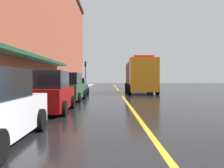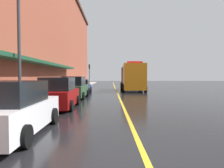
{
  "view_description": "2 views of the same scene",
  "coord_description": "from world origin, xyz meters",
  "px_view_note": "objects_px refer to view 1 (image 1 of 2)",
  "views": [
    {
      "loc": [
        -1.1,
        -3.22,
        1.52
      ],
      "look_at": [
        -0.8,
        28.75,
        0.81
      ],
      "focal_mm": 40.64,
      "sensor_mm": 36.0,
      "label": 1
    },
    {
      "loc": [
        -0.83,
        -4.31,
        1.93
      ],
      "look_at": [
        -0.57,
        24.67,
        0.84
      ],
      "focal_mm": 33.54,
      "sensor_mm": 36.0,
      "label": 2
    }
  ],
  "objects_px": {
    "parked_car_1": "(47,93)",
    "traffic_light_near": "(85,69)",
    "parked_car_3": "(77,87)",
    "parking_meter_0": "(55,84)",
    "parking_meter_1": "(1,90)",
    "parked_car_2": "(68,88)",
    "parking_meter_2": "(26,88)",
    "utility_truck": "(140,76)"
  },
  "relations": [
    {
      "from": "parked_car_3",
      "to": "traffic_light_near",
      "type": "bearing_deg",
      "value": 2.19
    },
    {
      "from": "parked_car_2",
      "to": "utility_truck",
      "type": "height_order",
      "value": "utility_truck"
    },
    {
      "from": "parking_meter_2",
      "to": "traffic_light_near",
      "type": "distance_m",
      "value": 31.05
    },
    {
      "from": "parked_car_2",
      "to": "parking_meter_2",
      "type": "distance_m",
      "value": 4.59
    },
    {
      "from": "parked_car_1",
      "to": "parked_car_2",
      "type": "xyz_separation_m",
      "value": [
        -0.05,
        5.88,
        0.02
      ]
    },
    {
      "from": "parked_car_2",
      "to": "parked_car_3",
      "type": "bearing_deg",
      "value": 1.99
    },
    {
      "from": "parking_meter_0",
      "to": "parking_meter_2",
      "type": "xyz_separation_m",
      "value": [
        0.0,
        -6.92,
        0.0
      ]
    },
    {
      "from": "parked_car_3",
      "to": "parking_meter_1",
      "type": "height_order",
      "value": "parked_car_3"
    },
    {
      "from": "utility_truck",
      "to": "parking_meter_1",
      "type": "distance_m",
      "value": 18.15
    },
    {
      "from": "parked_car_3",
      "to": "traffic_light_near",
      "type": "relative_size",
      "value": 1.13
    },
    {
      "from": "parked_car_2",
      "to": "utility_truck",
      "type": "relative_size",
      "value": 0.55
    },
    {
      "from": "parking_meter_1",
      "to": "traffic_light_near",
      "type": "distance_m",
      "value": 34.02
    },
    {
      "from": "traffic_light_near",
      "to": "utility_truck",
      "type": "bearing_deg",
      "value": -67.02
    },
    {
      "from": "parking_meter_2",
      "to": "traffic_light_near",
      "type": "xyz_separation_m",
      "value": [
        0.06,
        30.98,
        2.1
      ]
    },
    {
      "from": "parked_car_1",
      "to": "parking_meter_1",
      "type": "distance_m",
      "value": 2.06
    },
    {
      "from": "parked_car_1",
      "to": "utility_truck",
      "type": "bearing_deg",
      "value": -22.66
    },
    {
      "from": "parked_car_1",
      "to": "traffic_light_near",
      "type": "height_order",
      "value": "traffic_light_near"
    },
    {
      "from": "parked_car_1",
      "to": "parked_car_2",
      "type": "distance_m",
      "value": 5.88
    },
    {
      "from": "traffic_light_near",
      "to": "parked_car_1",
      "type": "bearing_deg",
      "value": -87.56
    },
    {
      "from": "parking_meter_0",
      "to": "parking_meter_1",
      "type": "height_order",
      "value": "same"
    },
    {
      "from": "parked_car_1",
      "to": "parking_meter_0",
      "type": "height_order",
      "value": "parked_car_1"
    },
    {
      "from": "parking_meter_0",
      "to": "parking_meter_1",
      "type": "distance_m",
      "value": 9.89
    },
    {
      "from": "parked_car_3",
      "to": "parking_meter_1",
      "type": "distance_m",
      "value": 12.86
    },
    {
      "from": "parked_car_2",
      "to": "parking_meter_1",
      "type": "xyz_separation_m",
      "value": [
        -1.4,
        -7.33,
        0.18
      ]
    },
    {
      "from": "parking_meter_1",
      "to": "utility_truck",
      "type": "bearing_deg",
      "value": 65.74
    },
    {
      "from": "parked_car_1",
      "to": "parked_car_3",
      "type": "height_order",
      "value": "parked_car_1"
    },
    {
      "from": "parked_car_1",
      "to": "parking_meter_2",
      "type": "distance_m",
      "value": 2.11
    },
    {
      "from": "parked_car_3",
      "to": "parking_meter_1",
      "type": "bearing_deg",
      "value": 172.94
    },
    {
      "from": "utility_truck",
      "to": "traffic_light_near",
      "type": "height_order",
      "value": "traffic_light_near"
    },
    {
      "from": "utility_truck",
      "to": "parking_meter_0",
      "type": "height_order",
      "value": "utility_truck"
    },
    {
      "from": "parked_car_1",
      "to": "traffic_light_near",
      "type": "xyz_separation_m",
      "value": [
        -1.39,
        32.5,
        2.29
      ]
    },
    {
      "from": "parking_meter_0",
      "to": "parking_meter_1",
      "type": "relative_size",
      "value": 1.0
    },
    {
      "from": "parked_car_3",
      "to": "parking_meter_0",
      "type": "relative_size",
      "value": 3.65
    },
    {
      "from": "utility_truck",
      "to": "parked_car_1",
      "type": "bearing_deg",
      "value": -20.97
    },
    {
      "from": "parking_meter_0",
      "to": "parked_car_1",
      "type": "bearing_deg",
      "value": -80.26
    },
    {
      "from": "parked_car_2",
      "to": "parking_meter_2",
      "type": "height_order",
      "value": "parked_car_2"
    },
    {
      "from": "traffic_light_near",
      "to": "parking_meter_1",
      "type": "bearing_deg",
      "value": -90.1
    },
    {
      "from": "parked_car_2",
      "to": "parked_car_3",
      "type": "height_order",
      "value": "parked_car_2"
    },
    {
      "from": "parked_car_1",
      "to": "parking_meter_1",
      "type": "xyz_separation_m",
      "value": [
        -1.45,
        -1.45,
        0.2
      ]
    },
    {
      "from": "parking_meter_0",
      "to": "parking_meter_2",
      "type": "relative_size",
      "value": 1.0
    },
    {
      "from": "parked_car_2",
      "to": "parking_meter_0",
      "type": "xyz_separation_m",
      "value": [
        -1.4,
        2.55,
        0.18
      ]
    },
    {
      "from": "parked_car_1",
      "to": "traffic_light_near",
      "type": "distance_m",
      "value": 32.61
    }
  ]
}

